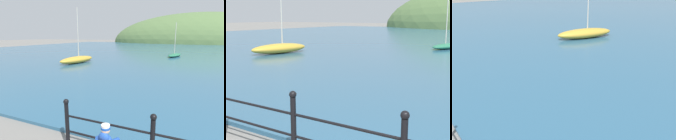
% 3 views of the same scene
% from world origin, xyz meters
% --- Properties ---
extents(boat_red_dinghy, '(1.91, 4.06, 4.91)m').
position_xyz_m(boat_red_dinghy, '(-12.12, 11.97, 0.42)').
color(boat_red_dinghy, gold).
rests_on(boat_red_dinghy, water).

